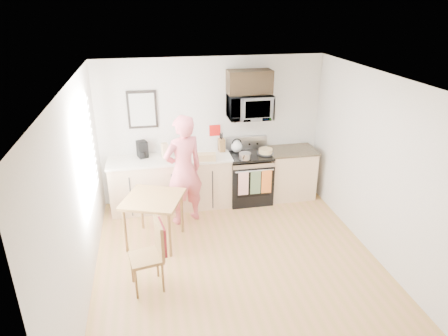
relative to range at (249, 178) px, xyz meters
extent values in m
plane|color=#AB8342|center=(-0.63, -1.98, -0.44)|extent=(4.60, 4.60, 0.00)
cube|color=beige|center=(-0.63, 0.32, 0.86)|extent=(4.00, 0.04, 2.60)
cube|color=beige|center=(-0.63, -4.28, 0.86)|extent=(4.00, 0.04, 2.60)
cube|color=beige|center=(-2.63, -1.98, 0.86)|extent=(0.04, 4.60, 2.60)
cube|color=beige|center=(1.37, -1.98, 0.86)|extent=(0.04, 4.60, 2.60)
cube|color=white|center=(-0.63, -1.98, 2.16)|extent=(4.00, 4.60, 0.04)
cube|color=white|center=(-2.61, -1.18, 1.11)|extent=(0.02, 1.40, 1.50)
cube|color=white|center=(-2.60, -1.18, 1.11)|extent=(0.01, 1.30, 1.40)
cube|color=#D1B186|center=(-1.43, 0.02, 0.01)|extent=(2.10, 0.60, 0.90)
cube|color=white|center=(-1.43, 0.02, 0.48)|extent=(2.14, 0.64, 0.04)
cube|color=#D1B186|center=(0.80, 0.02, 0.01)|extent=(0.84, 0.60, 0.90)
cube|color=black|center=(0.80, 0.02, 0.48)|extent=(0.88, 0.64, 0.04)
cube|color=black|center=(0.00, 0.00, -0.05)|extent=(0.76, 0.65, 0.77)
cube|color=black|center=(0.00, -0.32, 0.01)|extent=(0.61, 0.02, 0.45)
cube|color=#B4B4B9|center=(0.00, -0.31, 0.34)|extent=(0.74, 0.02, 0.14)
cylinder|color=#B4B4B9|center=(0.00, -0.36, 0.30)|extent=(0.68, 0.02, 0.02)
cube|color=black|center=(0.00, 0.00, 0.46)|extent=(0.76, 0.65, 0.04)
cube|color=#B4B4B9|center=(0.00, 0.27, 0.60)|extent=(0.76, 0.08, 0.24)
cube|color=white|center=(-0.20, -0.37, 0.08)|extent=(0.18, 0.02, 0.44)
cube|color=#496543|center=(0.02, -0.37, 0.08)|extent=(0.18, 0.02, 0.44)
cube|color=orange|center=(0.22, -0.37, 0.08)|extent=(0.18, 0.02, 0.44)
imported|color=#B4B4B9|center=(0.00, 0.10, 1.32)|extent=(0.76, 0.51, 0.42)
cube|color=black|center=(0.00, 0.15, 1.74)|extent=(0.76, 0.35, 0.40)
cube|color=black|center=(-1.83, 0.30, 1.31)|extent=(0.50, 0.03, 0.65)
cube|color=#B6BCB1|center=(-1.83, 0.28, 1.31)|extent=(0.42, 0.01, 0.56)
cube|color=#A4110E|center=(-0.58, 0.31, 0.86)|extent=(0.20, 0.02, 0.20)
imported|color=#BA3349|center=(-1.24, -0.53, 0.49)|extent=(0.79, 0.66, 1.85)
cube|color=brown|center=(-1.76, -1.08, 0.31)|extent=(0.82, 0.82, 0.04)
cylinder|color=brown|center=(-2.20, -1.28, -0.07)|extent=(0.04, 0.04, 0.72)
cylinder|color=brown|center=(-1.57, -1.52, -0.07)|extent=(0.04, 0.04, 0.72)
cylinder|color=brown|center=(-1.96, -0.65, -0.07)|extent=(0.04, 0.04, 0.72)
cylinder|color=brown|center=(-1.33, -0.89, -0.07)|extent=(0.04, 0.04, 0.72)
cube|color=brown|center=(-1.91, -2.14, 0.02)|extent=(0.46, 0.46, 0.04)
cube|color=brown|center=(-1.72, -2.11, 0.27)|extent=(0.11, 0.40, 0.48)
cube|color=#57100F|center=(-1.69, -2.10, 0.28)|extent=(0.12, 0.36, 0.40)
cylinder|color=brown|center=(-2.04, -2.34, -0.22)|extent=(0.03, 0.03, 0.44)
cylinder|color=brown|center=(-1.71, -2.28, -0.22)|extent=(0.03, 0.03, 0.44)
cylinder|color=brown|center=(-2.10, -2.00, -0.22)|extent=(0.03, 0.03, 0.44)
cylinder|color=brown|center=(-1.77, -1.94, -0.22)|extent=(0.03, 0.03, 0.44)
cube|color=brown|center=(-0.48, 0.20, 0.62)|extent=(0.11, 0.15, 0.23)
cylinder|color=#A4110E|center=(-1.14, 0.21, 0.58)|extent=(0.11, 0.11, 0.14)
imported|color=white|center=(-1.24, 0.09, 0.53)|extent=(0.23, 0.23, 0.05)
cube|color=tan|center=(-1.50, 0.05, 0.64)|extent=(0.12, 0.12, 0.27)
cube|color=black|center=(-1.88, 0.17, 0.65)|extent=(0.21, 0.23, 0.29)
cylinder|color=black|center=(-1.88, 0.09, 0.57)|extent=(0.11, 0.11, 0.11)
cube|color=tan|center=(-0.82, -0.20, 0.56)|extent=(0.34, 0.19, 0.12)
cylinder|color=black|center=(0.27, -0.06, 0.50)|extent=(0.30, 0.30, 0.02)
cylinder|color=tan|center=(0.27, -0.06, 0.55)|extent=(0.24, 0.24, 0.08)
sphere|color=white|center=(-0.21, 0.13, 0.59)|extent=(0.20, 0.20, 0.20)
cone|color=white|center=(-0.21, 0.13, 0.70)|extent=(0.06, 0.06, 0.06)
torus|color=black|center=(-0.21, 0.13, 0.66)|extent=(0.18, 0.02, 0.18)
cylinder|color=#B4B4B9|center=(-0.14, -0.22, 0.54)|extent=(0.21, 0.21, 0.10)
cylinder|color=black|center=(-0.20, -0.36, 0.58)|extent=(0.09, 0.18, 0.02)
camera|label=1|loc=(-1.74, -6.46, 3.07)|focal=32.00mm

